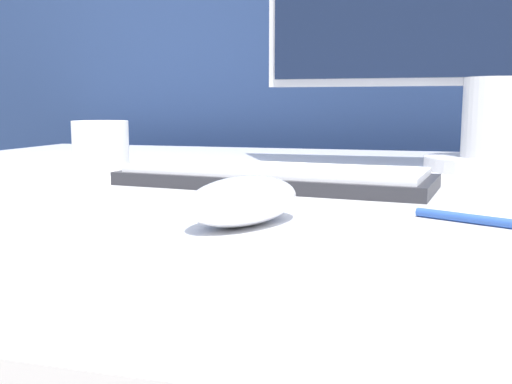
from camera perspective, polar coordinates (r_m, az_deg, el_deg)
The scene contains 5 objects.
partition_panel at distance 1.46m, azimuth 13.44°, elevation 3.30°, with size 5.00×0.03×1.36m.
computer_mouse_near at distance 0.49m, azimuth -1.18°, elevation -0.83°, with size 0.10×0.14×0.04m.
keyboard at distance 0.73m, azimuth 1.72°, elevation 1.47°, with size 0.39×0.18×0.02m.
mug at distance 0.90m, azimuth -14.56°, elevation 4.17°, with size 0.08×0.08×0.08m.
pen at distance 0.52m, azimuth 22.21°, elevation -2.70°, with size 0.13×0.07×0.01m.
Camera 1 is at (0.07, -0.75, 0.80)m, focal length 42.00 mm.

